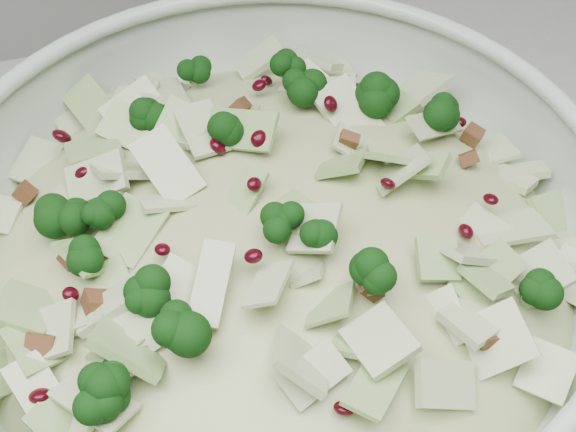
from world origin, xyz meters
name	(u,v)px	position (x,y,z in m)	size (l,w,h in m)	color
counter	(575,390)	(0.00, 1.70, 0.45)	(3.60, 0.60, 0.90)	#BBBBB6
mixing_bowl	(274,269)	(-0.42, 1.60, 0.98)	(0.49, 0.49, 0.16)	#B4C6B4
salad	(274,243)	(-0.42, 1.60, 1.01)	(0.48, 0.48, 0.16)	#A9B77D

